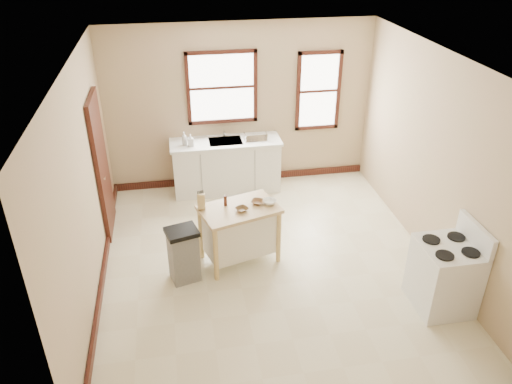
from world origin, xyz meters
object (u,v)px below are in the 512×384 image
(soap_bottle_b, at_px, (191,140))
(bowl_c, at_px, (270,202))
(trash_bin, at_px, (184,255))
(gas_stove, at_px, (446,267))
(bowl_a, at_px, (242,209))
(soap_bottle_a, at_px, (184,139))
(knife_block, at_px, (201,202))
(pepper_grinder, at_px, (225,201))
(bowl_b, at_px, (257,202))
(kitchen_island, at_px, (240,234))
(dish_rack, at_px, (255,137))

(soap_bottle_b, relative_size, bowl_c, 1.10)
(trash_bin, relative_size, gas_stove, 0.67)
(bowl_c, relative_size, trash_bin, 0.24)
(bowl_a, bearing_deg, soap_bottle_a, 107.05)
(soap_bottle_b, xyz_separation_m, knife_block, (0.02, -1.88, -0.08))
(soap_bottle_a, bearing_deg, trash_bin, -94.75)
(knife_block, height_order, pepper_grinder, knife_block)
(bowl_b, bearing_deg, kitchen_island, -164.25)
(dish_rack, bearing_deg, gas_stove, -38.06)
(soap_bottle_b, height_order, pepper_grinder, soap_bottle_b)
(bowl_a, distance_m, gas_stove, 2.61)
(bowl_b, relative_size, bowl_c, 0.93)
(soap_bottle_a, distance_m, pepper_grinder, 1.97)
(knife_block, xyz_separation_m, pepper_grinder, (0.32, 0.02, -0.03))
(bowl_b, relative_size, trash_bin, 0.22)
(kitchen_island, bearing_deg, bowl_b, -0.40)
(soap_bottle_a, bearing_deg, pepper_grinder, -77.65)
(bowl_c, height_order, gas_stove, gas_stove)
(kitchen_island, relative_size, bowl_c, 5.63)
(soap_bottle_b, distance_m, dish_rack, 1.09)
(kitchen_island, relative_size, bowl_a, 6.24)
(soap_bottle_a, height_order, bowl_b, soap_bottle_a)
(soap_bottle_a, relative_size, kitchen_island, 0.22)
(soap_bottle_b, bearing_deg, soap_bottle_a, 150.96)
(trash_bin, bearing_deg, bowl_a, 0.56)
(dish_rack, bearing_deg, trash_bin, -95.21)
(bowl_b, bearing_deg, bowl_a, -147.61)
(dish_rack, distance_m, kitchen_island, 2.18)
(kitchen_island, relative_size, pepper_grinder, 6.81)
(bowl_b, bearing_deg, trash_bin, -160.33)
(knife_block, relative_size, bowl_a, 1.22)
(kitchen_island, height_order, bowl_a, bowl_a)
(bowl_b, bearing_deg, soap_bottle_b, 112.36)
(knife_block, distance_m, gas_stove, 3.14)
(pepper_grinder, xyz_separation_m, bowl_a, (0.20, -0.17, -0.05))
(bowl_c, bearing_deg, soap_bottle_a, 117.58)
(soap_bottle_b, relative_size, knife_block, 1.00)
(soap_bottle_a, height_order, kitchen_island, soap_bottle_a)
(bowl_c, distance_m, gas_stove, 2.34)
(dish_rack, bearing_deg, bowl_c, -69.49)
(soap_bottle_a, distance_m, knife_block, 1.95)
(knife_block, xyz_separation_m, trash_bin, (-0.29, -0.37, -0.55))
(soap_bottle_a, xyz_separation_m, kitchen_island, (0.61, -2.01, -0.61))
(soap_bottle_a, height_order, bowl_a, soap_bottle_a)
(bowl_a, distance_m, trash_bin, 0.96)
(soap_bottle_a, distance_m, kitchen_island, 2.19)
(trash_bin, xyz_separation_m, gas_stove, (3.07, -1.04, 0.19))
(knife_block, bearing_deg, soap_bottle_a, 99.27)
(bowl_b, bearing_deg, knife_block, -179.64)
(bowl_c, distance_m, trash_bin, 1.33)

